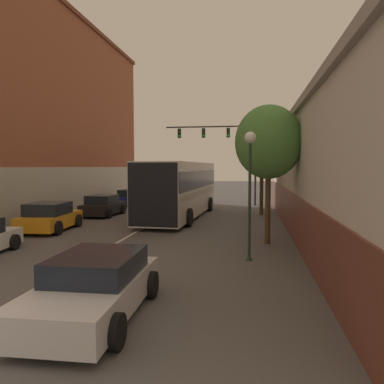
{
  "coord_description": "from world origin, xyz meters",
  "views": [
    {
      "loc": [
        5.61,
        -4.32,
        3.22
      ],
      "look_at": [
        2.31,
        16.49,
        1.8
      ],
      "focal_mm": 35.0,
      "sensor_mm": 36.0,
      "label": 1
    }
  ],
  "objects_px": {
    "parked_car_left_near": "(50,217)",
    "street_lamp": "(250,175)",
    "parked_car_left_far": "(132,198)",
    "hatchback_foreground": "(95,287)",
    "traffic_signal_gantry": "(226,144)",
    "bus": "(180,187)",
    "parked_car_left_distant": "(103,206)",
    "street_tree_near": "(269,142)",
    "street_tree_far": "(262,155)"
  },
  "relations": [
    {
      "from": "parked_car_left_distant",
      "to": "street_tree_near",
      "type": "xyz_separation_m",
      "value": [
        10.33,
        -7.47,
        3.57
      ]
    },
    {
      "from": "bus",
      "to": "parked_car_left_distant",
      "type": "bearing_deg",
      "value": 93.6
    },
    {
      "from": "bus",
      "to": "street_tree_far",
      "type": "xyz_separation_m",
      "value": [
        5.14,
        2.11,
        2.04
      ]
    },
    {
      "from": "street_lamp",
      "to": "street_tree_near",
      "type": "relative_size",
      "value": 0.76
    },
    {
      "from": "street_lamp",
      "to": "street_tree_far",
      "type": "height_order",
      "value": "street_tree_far"
    },
    {
      "from": "parked_car_left_distant",
      "to": "street_lamp",
      "type": "xyz_separation_m",
      "value": [
        9.59,
        -10.42,
        2.31
      ]
    },
    {
      "from": "street_tree_near",
      "to": "street_tree_far",
      "type": "xyz_separation_m",
      "value": [
        -0.01,
        9.67,
        -0.22
      ]
    },
    {
      "from": "bus",
      "to": "parked_car_left_far",
      "type": "relative_size",
      "value": 2.5
    },
    {
      "from": "traffic_signal_gantry",
      "to": "street_tree_far",
      "type": "relative_size",
      "value": 1.41
    },
    {
      "from": "hatchback_foreground",
      "to": "street_tree_near",
      "type": "xyz_separation_m",
      "value": [
        4.0,
        8.33,
        3.58
      ]
    },
    {
      "from": "parked_car_left_near",
      "to": "street_tree_far",
      "type": "height_order",
      "value": "street_tree_far"
    },
    {
      "from": "parked_car_left_near",
      "to": "street_lamp",
      "type": "height_order",
      "value": "street_lamp"
    },
    {
      "from": "street_lamp",
      "to": "parked_car_left_near",
      "type": "bearing_deg",
      "value": 155.82
    },
    {
      "from": "parked_car_left_near",
      "to": "parked_car_left_far",
      "type": "bearing_deg",
      "value": -4.71
    },
    {
      "from": "parked_car_left_near",
      "to": "street_tree_far",
      "type": "xyz_separation_m",
      "value": [
        10.7,
        8.14,
        3.32
      ]
    },
    {
      "from": "bus",
      "to": "hatchback_foreground",
      "type": "bearing_deg",
      "value": -173.25
    },
    {
      "from": "bus",
      "to": "parked_car_left_far",
      "type": "xyz_separation_m",
      "value": [
        -5.49,
        6.94,
        -1.33
      ]
    },
    {
      "from": "street_tree_far",
      "to": "traffic_signal_gantry",
      "type": "bearing_deg",
      "value": 114.6
    },
    {
      "from": "hatchback_foreground",
      "to": "traffic_signal_gantry",
      "type": "distance_m",
      "value": 24.6
    },
    {
      "from": "traffic_signal_gantry",
      "to": "street_tree_near",
      "type": "xyz_separation_m",
      "value": [
        2.83,
        -15.82,
        -0.89
      ]
    },
    {
      "from": "bus",
      "to": "street_lamp",
      "type": "bearing_deg",
      "value": -154.61
    },
    {
      "from": "bus",
      "to": "street_lamp",
      "type": "distance_m",
      "value": 11.44
    },
    {
      "from": "parked_car_left_distant",
      "to": "street_tree_near",
      "type": "bearing_deg",
      "value": -124.26
    },
    {
      "from": "traffic_signal_gantry",
      "to": "parked_car_left_far",
      "type": "bearing_deg",
      "value": -170.35
    },
    {
      "from": "parked_car_left_near",
      "to": "parked_car_left_far",
      "type": "xyz_separation_m",
      "value": [
        0.08,
        12.97,
        -0.05
      ]
    },
    {
      "from": "parked_car_left_near",
      "to": "street_lamp",
      "type": "relative_size",
      "value": 0.93
    },
    {
      "from": "parked_car_left_near",
      "to": "street_tree_near",
      "type": "height_order",
      "value": "street_tree_near"
    },
    {
      "from": "bus",
      "to": "street_tree_far",
      "type": "height_order",
      "value": "street_tree_far"
    },
    {
      "from": "bus",
      "to": "street_tree_near",
      "type": "distance_m",
      "value": 9.42
    },
    {
      "from": "parked_car_left_distant",
      "to": "street_lamp",
      "type": "distance_m",
      "value": 14.35
    },
    {
      "from": "parked_car_left_far",
      "to": "street_lamp",
      "type": "xyz_separation_m",
      "value": [
        9.89,
        -17.44,
        2.33
      ]
    },
    {
      "from": "parked_car_left_distant",
      "to": "street_tree_far",
      "type": "relative_size",
      "value": 0.71
    },
    {
      "from": "parked_car_left_distant",
      "to": "bus",
      "type": "bearing_deg",
      "value": -87.4
    },
    {
      "from": "parked_car_left_far",
      "to": "street_lamp",
      "type": "bearing_deg",
      "value": -146.61
    },
    {
      "from": "parked_car_left_far",
      "to": "parked_car_left_near",
      "type": "bearing_deg",
      "value": -176.51
    },
    {
      "from": "street_lamp",
      "to": "parked_car_left_far",
      "type": "bearing_deg",
      "value": 119.56
    },
    {
      "from": "parked_car_left_far",
      "to": "traffic_signal_gantry",
      "type": "relative_size",
      "value": 0.62
    },
    {
      "from": "hatchback_foreground",
      "to": "bus",
      "type": "bearing_deg",
      "value": 2.66
    },
    {
      "from": "parked_car_left_distant",
      "to": "traffic_signal_gantry",
      "type": "xyz_separation_m",
      "value": [
        7.5,
        8.35,
        4.46
      ]
    },
    {
      "from": "parked_car_left_distant",
      "to": "street_lamp",
      "type": "bearing_deg",
      "value": -135.74
    },
    {
      "from": "parked_car_left_far",
      "to": "parked_car_left_distant",
      "type": "xyz_separation_m",
      "value": [
        0.3,
        -7.03,
        0.02
      ]
    },
    {
      "from": "parked_car_left_far",
      "to": "street_lamp",
      "type": "height_order",
      "value": "street_lamp"
    },
    {
      "from": "hatchback_foreground",
      "to": "parked_car_left_far",
      "type": "height_order",
      "value": "parked_car_left_far"
    },
    {
      "from": "parked_car_left_near",
      "to": "parked_car_left_distant",
      "type": "relative_size",
      "value": 1.06
    },
    {
      "from": "bus",
      "to": "street_tree_near",
      "type": "xyz_separation_m",
      "value": [
        5.14,
        -7.56,
        2.26
      ]
    },
    {
      "from": "parked_car_left_near",
      "to": "parked_car_left_far",
      "type": "relative_size",
      "value": 0.86
    },
    {
      "from": "street_tree_near",
      "to": "street_tree_far",
      "type": "bearing_deg",
      "value": 90.05
    },
    {
      "from": "street_tree_far",
      "to": "hatchback_foreground",
      "type": "bearing_deg",
      "value": -102.51
    },
    {
      "from": "hatchback_foreground",
      "to": "parked_car_left_far",
      "type": "relative_size",
      "value": 0.91
    },
    {
      "from": "parked_car_left_near",
      "to": "bus",
      "type": "bearing_deg",
      "value": -47.07
    }
  ]
}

